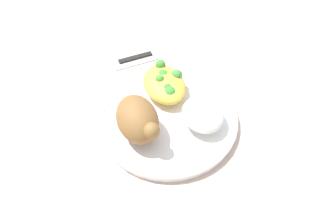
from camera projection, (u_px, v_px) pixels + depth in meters
The scene contains 7 objects.
ground_plane at pixel (168, 122), 0.66m from camera, with size 2.00×2.00×0.00m, color #CAAF9E.
plate at pixel (168, 118), 0.65m from camera, with size 0.27×0.27×0.02m.
roasted_chicken at pixel (138, 120), 0.59m from camera, with size 0.11×0.07×0.07m.
rice_pile at pixel (203, 114), 0.62m from camera, with size 0.09×0.08×0.04m, color white.
mac_cheese_with_broccoli at pixel (165, 84), 0.67m from camera, with size 0.11×0.08×0.04m.
fork at pixel (147, 61), 0.77m from camera, with size 0.02×0.14×0.01m.
knife at pixel (152, 53), 0.79m from camera, with size 0.02×0.19×0.01m.
Camera 1 is at (0.38, -0.15, 0.52)m, focal length 35.96 mm.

